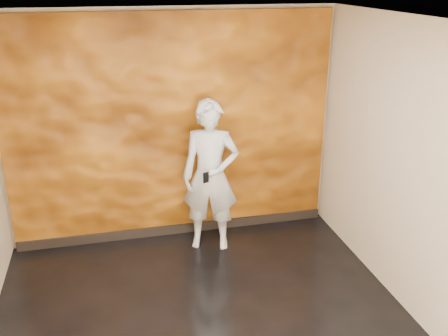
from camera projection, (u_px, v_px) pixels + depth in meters
room at (205, 195)px, 4.20m from camera, size 4.02×4.02×2.81m
feature_wall at (172, 130)px, 5.98m from camera, size 3.90×0.06×2.75m
baseboard at (177, 229)px, 6.43m from camera, size 3.90×0.04×0.12m
man at (211, 176)px, 5.85m from camera, size 0.76×0.61×1.83m
phone at (206, 178)px, 5.57m from camera, size 0.07×0.03×0.12m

